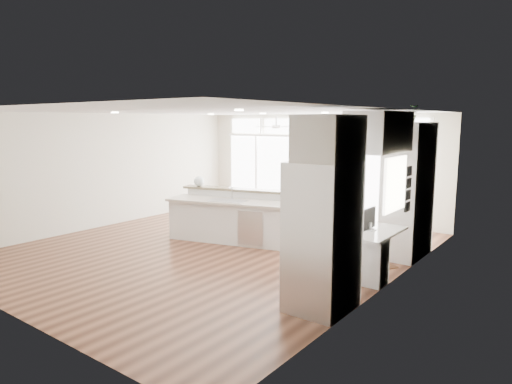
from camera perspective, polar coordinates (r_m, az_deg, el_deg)
The scene contains 24 objects.
floor at distance 9.23m, azimuth -4.93°, elevation -7.07°, with size 7.00×8.00×0.02m, color #402013.
ceiling at distance 8.88m, azimuth -5.16°, elevation 10.00°, with size 7.00×8.00×0.02m, color silver.
wall_back at distance 12.20m, azimuth 7.65°, elevation 3.29°, with size 7.00×0.04×2.70m, color beige.
wall_front at distance 6.59m, azimuth -29.02°, elevation -2.47°, with size 7.00×0.04×2.70m, color beige.
wall_left at distance 11.58m, azimuth -18.04°, elevation 2.63°, with size 0.04×8.00×2.70m, color beige.
wall_right at distance 7.12m, azimuth 16.38°, elevation -0.94°, with size 0.04×8.00×2.70m, color beige.
glass_wall at distance 12.18m, azimuth 7.48°, elevation 1.86°, with size 5.80×0.06×2.08m, color white.
transom_row at distance 12.09m, azimuth 7.61°, elevation 8.13°, with size 5.90×0.06×0.40m, color white.
desk_window at distance 7.39m, azimuth 16.99°, elevation 0.94°, with size 0.04×0.85×0.85m, color white.
ceiling_fan at distance 11.39m, azimuth 2.55°, elevation 8.66°, with size 1.16×1.16×0.32m, color white.
recessed_lights at distance 9.03m, azimuth -4.29°, elevation 9.86°, with size 3.40×3.00×0.02m, color white.
oven_cabinet at distance 8.92m, azimuth 18.48°, elevation 0.23°, with size 0.64×1.20×2.50m, color white.
desk_nook at distance 7.74m, azimuth 14.28°, elevation -7.45°, with size 0.72×1.30×0.76m, color white.
upper_cabinets at distance 7.43m, azimuth 15.15°, elevation 7.26°, with size 0.64×1.30×0.64m, color white.
refrigerator at distance 6.15m, azimuth 8.31°, elevation -5.53°, with size 0.76×0.90×2.00m, color silver.
fridge_cabinet at distance 5.93m, azimuth 9.11°, elevation 6.64°, with size 0.64×0.90×0.60m, color white.
framed_photos at distance 7.99m, azimuth 18.47°, elevation 0.35°, with size 0.06×0.22×0.80m, color black.
kitchen_island at distance 9.62m, azimuth -3.28°, elevation -3.05°, with size 2.69×1.01×1.07m, color white.
rug at distance 8.49m, azimuth 13.49°, elevation -8.61°, with size 0.94×0.68×0.01m, color #391F12.
office_chair at distance 7.34m, azimuth 10.87°, elevation -6.95°, with size 0.56×0.52×1.07m, color black.
fishbowl at distance 10.29m, azimuth -7.14°, elevation 1.34°, with size 0.23×0.23×0.23m, color silver.
monitor at distance 7.63m, azimuth 13.89°, elevation -3.24°, with size 0.08×0.46×0.39m, color black.
keyboard at distance 7.74m, azimuth 12.68°, elevation -4.43°, with size 0.12×0.33×0.02m, color white.
potted_plant at distance 8.83m, azimuth 18.92°, elevation 9.03°, with size 0.27×0.30×0.23m, color #244F22.
Camera 1 is at (5.95, -6.59, 2.52)m, focal length 32.00 mm.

